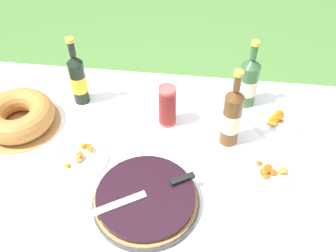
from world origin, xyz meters
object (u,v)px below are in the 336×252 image
serving_knife (153,190)px  cider_bottle_green (248,82)px  berry_tart (146,199)px  bundt_cake (18,116)px  snack_plate_right (82,158)px  cup_stack (167,106)px  snack_plate_left (268,170)px  cider_bottle_amber (232,117)px  juice_bottle_red (78,79)px  snack_plate_near (276,121)px

serving_knife → cider_bottle_green: size_ratio=1.04×
berry_tart → bundt_cake: 0.67m
serving_knife → bundt_cake: size_ratio=1.00×
snack_plate_right → cup_stack: bearing=39.5°
bundt_cake → snack_plate_left: bearing=-7.3°
cider_bottle_amber → juice_bottle_red: cider_bottle_amber is taller
bundt_cake → snack_plate_right: bearing=-26.7°
serving_knife → juice_bottle_red: 0.64m
cider_bottle_amber → serving_knife: bearing=-128.6°
serving_knife → bundt_cake: (-0.62, 0.31, -0.01)m
serving_knife → juice_bottle_red: size_ratio=1.02×
cider_bottle_amber → snack_plate_left: size_ratio=1.80×
berry_tart → snack_plate_right: bearing=149.2°
bundt_cake → cup_stack: (0.62, 0.09, 0.04)m
bundt_cake → snack_plate_near: (1.07, 0.14, -0.04)m
cider_bottle_green → juice_bottle_red: juice_bottle_red is taller
cider_bottle_green → juice_bottle_red: 0.73m
berry_tart → cider_bottle_green: bearing=58.7°
bundt_cake → cider_bottle_green: size_ratio=1.05×
berry_tart → juice_bottle_red: juice_bottle_red is taller
cup_stack → cider_bottle_green: bearing=27.2°
serving_knife → cider_bottle_green: bearing=-151.7°
berry_tart → bundt_cake: bearing=151.4°
serving_knife → snack_plate_left: size_ratio=1.71×
serving_knife → cider_bottle_amber: (0.26, 0.32, 0.07)m
berry_tart → serving_knife: bearing=31.5°
snack_plate_near → snack_plate_right: 0.82m
snack_plate_left → serving_knife: bearing=-156.6°
juice_bottle_red → snack_plate_left: (0.81, -0.32, -0.11)m
juice_bottle_red → snack_plate_left: bearing=-21.4°
cider_bottle_green → snack_plate_near: bearing=-43.0°
cup_stack → cider_bottle_green: size_ratio=0.59×
cider_bottle_amber → snack_plate_right: bearing=-162.8°
berry_tart → snack_plate_right: 0.32m
snack_plate_near → snack_plate_right: snack_plate_right is taller
cup_stack → juice_bottle_red: juice_bottle_red is taller
cider_bottle_amber → cup_stack: bearing=163.6°
cup_stack → snack_plate_left: cup_stack is taller
serving_knife → juice_bottle_red: (-0.40, 0.49, 0.06)m
serving_knife → juice_bottle_red: juice_bottle_red is taller
bundt_cake → cider_bottle_amber: bearing=0.9°
serving_knife → cider_bottle_green: 0.66m
juice_bottle_red → snack_plate_left: size_ratio=1.67×
cider_bottle_amber → snack_plate_right: cider_bottle_amber is taller
berry_tart → cup_stack: cup_stack is taller
cider_bottle_green → snack_plate_near: cider_bottle_green is taller
berry_tart → serving_knife: size_ratio=1.12×
snack_plate_right → snack_plate_left: bearing=2.2°
cider_bottle_green → snack_plate_left: cider_bottle_green is taller
berry_tart → bundt_cake: bundt_cake is taller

